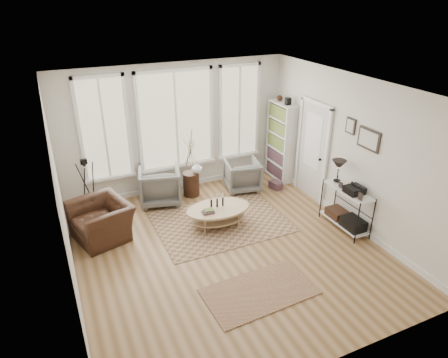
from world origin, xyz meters
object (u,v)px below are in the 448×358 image
accent_chair (101,220)px  armchair_left (160,185)px  low_shelf (346,205)px  bookcase (281,141)px  armchair_right (242,175)px  coffee_table (218,212)px  side_table (190,165)px

accent_chair → armchair_left: bearing=106.0°
low_shelf → accent_chair: 4.67m
bookcase → armchair_right: bearing=-170.0°
armchair_left → armchair_right: (1.92, -0.19, -0.05)m
coffee_table → accent_chair: bearing=165.5°
bookcase → accent_chair: (-4.42, -0.89, -0.60)m
side_table → armchair_left: bearing=-178.4°
coffee_table → armchair_right: armchair_right is taller
armchair_right → accent_chair: accent_chair is taller
low_shelf → coffee_table: bearing=154.1°
bookcase → side_table: bearing=179.7°
coffee_table → bookcase: bearing=32.2°
low_shelf → armchair_right: size_ratio=1.68×
bookcase → accent_chair: size_ratio=1.90×
coffee_table → accent_chair: size_ratio=1.20×
armchair_left → coffee_table: bearing=131.7°
bookcase → armchair_left: bookcase is taller
coffee_table → armchair_left: 1.62m
low_shelf → coffee_table: size_ratio=1.00×
bookcase → armchair_right: (-1.12, -0.20, -0.60)m
low_shelf → accent_chair: size_ratio=1.20×
coffee_table → side_table: size_ratio=0.84×
bookcase → low_shelf: (-0.06, -2.52, -0.44)m
low_shelf → armchair_left: bearing=139.9°
side_table → bookcase: bearing=-0.3°
armchair_left → side_table: side_table is taller
armchair_right → side_table: 1.27m
coffee_table → armchair_left: size_ratio=1.47×
bookcase → side_table: (-2.31, 0.01, -0.21)m
low_shelf → armchair_right: (-1.06, 2.32, -0.16)m
low_shelf → coffee_table: low_shelf is taller
coffee_table → accent_chair: (-2.14, 0.55, 0.04)m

